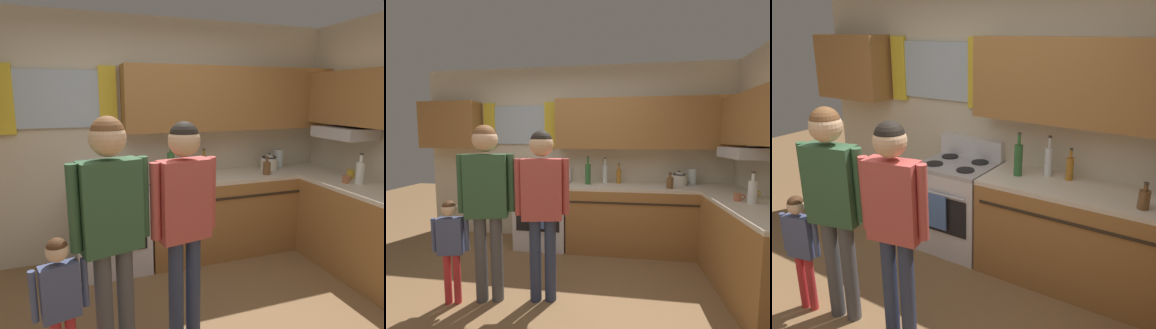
% 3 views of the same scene
% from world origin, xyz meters
% --- Properties ---
extents(ground_plane, '(12.00, 12.00, 0.00)m').
position_xyz_m(ground_plane, '(0.00, 0.00, 0.00)').
color(ground_plane, olive).
extents(back_wall_unit, '(4.60, 0.42, 2.60)m').
position_xyz_m(back_wall_unit, '(0.10, 1.82, 1.47)').
color(back_wall_unit, beige).
rests_on(back_wall_unit, ground).
extents(kitchen_counter_run, '(2.29, 2.00, 0.90)m').
position_xyz_m(kitchen_counter_run, '(1.47, 1.16, 0.45)').
color(kitchen_counter_run, '#9E6B38').
rests_on(kitchen_counter_run, ground).
extents(stove_oven, '(0.71, 0.67, 1.10)m').
position_xyz_m(stove_oven, '(-0.36, 1.54, 0.47)').
color(stove_oven, silver).
rests_on(stove_oven, ground).
extents(bottle_squat_brown, '(0.08, 0.08, 0.21)m').
position_xyz_m(bottle_squat_brown, '(1.35, 1.39, 0.98)').
color(bottle_squat_brown, brown).
rests_on(bottle_squat_brown, kitchen_counter_run).
extents(bottle_milk_white, '(0.08, 0.08, 0.31)m').
position_xyz_m(bottle_milk_white, '(2.00, 0.70, 1.02)').
color(bottle_milk_white, white).
rests_on(bottle_milk_white, kitchen_counter_run).
extents(bottle_tall_clear, '(0.07, 0.07, 0.37)m').
position_xyz_m(bottle_tall_clear, '(0.51, 1.68, 1.04)').
color(bottle_tall_clear, silver).
rests_on(bottle_tall_clear, kitchen_counter_run).
extents(bottle_wine_green, '(0.08, 0.08, 0.39)m').
position_xyz_m(bottle_wine_green, '(0.28, 1.55, 1.05)').
color(bottle_wine_green, '#2D6633').
rests_on(bottle_wine_green, kitchen_counter_run).
extents(bottle_oil_amber, '(0.06, 0.06, 0.29)m').
position_xyz_m(bottle_oil_amber, '(0.70, 1.68, 1.01)').
color(bottle_oil_amber, '#B27223').
rests_on(bottle_oil_amber, kitchen_counter_run).
extents(mug_mustard_yellow, '(0.12, 0.08, 0.09)m').
position_xyz_m(mug_mustard_yellow, '(2.13, 0.95, 0.95)').
color(mug_mustard_yellow, gold).
rests_on(mug_mustard_yellow, kitchen_counter_run).
extents(cup_terracotta, '(0.11, 0.07, 0.08)m').
position_xyz_m(cup_terracotta, '(1.91, 0.78, 0.94)').
color(cup_terracotta, '#B76642').
rests_on(cup_terracotta, kitchen_counter_run).
extents(stovetop_kettle, '(0.27, 0.20, 0.21)m').
position_xyz_m(stovetop_kettle, '(1.51, 1.60, 1.00)').
color(stovetop_kettle, silver).
rests_on(stovetop_kettle, kitchen_counter_run).
extents(water_pitcher, '(0.19, 0.11, 0.22)m').
position_xyz_m(water_pitcher, '(1.70, 1.70, 1.01)').
color(water_pitcher, silver).
rests_on(water_pitcher, kitchen_counter_run).
extents(adult_holding_child, '(0.50, 0.24, 1.66)m').
position_xyz_m(adult_holding_child, '(-0.51, 0.16, 1.05)').
color(adult_holding_child, '#4C4C51').
rests_on(adult_holding_child, ground).
extents(adult_in_plaid, '(0.49, 0.22, 1.61)m').
position_xyz_m(adult_in_plaid, '(-0.01, 0.23, 1.01)').
color(adult_in_plaid, '#2D3856').
rests_on(adult_in_plaid, ground).
extents(small_child, '(0.32, 0.14, 0.98)m').
position_xyz_m(small_child, '(-0.83, 0.07, 0.61)').
color(small_child, red).
rests_on(small_child, ground).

